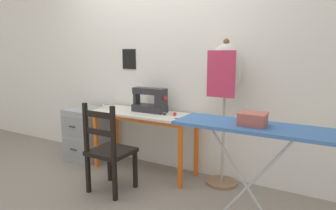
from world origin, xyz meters
TOP-DOWN VIEW (x-y plane):
  - ground_plane at (0.00, 0.00)m, footprint 14.00×14.00m
  - wall_back at (-0.00, 0.53)m, footprint 10.00×0.06m
  - sewing_table at (0.00, 0.22)m, footprint 1.22×0.46m
  - sewing_machine at (0.06, 0.30)m, footprint 0.41×0.17m
  - fabric_bowl at (-0.51, 0.19)m, footprint 0.11×0.11m
  - scissors at (0.49, 0.15)m, footprint 0.12×0.10m
  - thread_spool_near_machine at (0.28, 0.22)m, footprint 0.04×0.04m
  - thread_spool_mid_table at (0.34, 0.25)m, footprint 0.03×0.03m
  - thread_spool_far_edge at (0.39, 0.25)m, footprint 0.04×0.04m
  - wooden_chair at (-0.01, -0.37)m, footprint 0.40×0.38m
  - filing_cabinet at (-0.89, 0.20)m, footprint 0.42×0.47m
  - dress_form at (0.91, 0.35)m, footprint 0.33×0.32m
  - ironing_board at (1.40, -0.51)m, footprint 1.04×0.36m
  - storage_box at (1.41, -0.52)m, footprint 0.18×0.15m

SIDE VIEW (x-z plane):
  - ground_plane at x=0.00m, z-range 0.00..0.00m
  - filing_cabinet at x=-0.89m, z-range 0.00..0.66m
  - wooden_chair at x=-0.01m, z-range -0.03..0.87m
  - sewing_table at x=0.00m, z-range 0.26..0.96m
  - scissors at x=0.49m, z-range 0.70..0.71m
  - thread_spool_near_machine at x=0.28m, z-range 0.70..0.73m
  - thread_spool_mid_table at x=0.34m, z-range 0.70..0.74m
  - thread_spool_far_edge at x=0.39m, z-range 0.70..0.75m
  - fabric_bowl at x=-0.51m, z-range 0.70..0.76m
  - sewing_machine at x=0.06m, z-range 0.68..0.98m
  - ironing_board at x=1.40m, z-range 0.39..1.29m
  - storage_box at x=1.41m, z-range 0.89..0.98m
  - dress_form at x=0.91m, z-range 0.36..1.87m
  - wall_back at x=0.00m, z-range 0.00..2.55m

